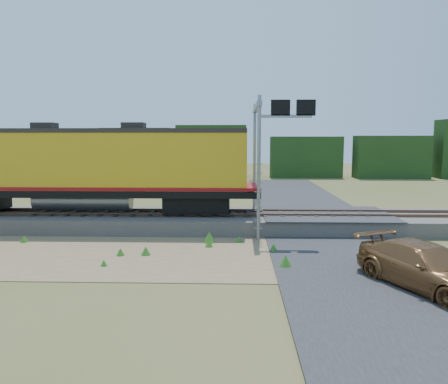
{
  "coord_description": "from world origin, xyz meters",
  "views": [
    {
      "loc": [
        2.1,
        -17.99,
        4.98
      ],
      "look_at": [
        1.44,
        3.0,
        2.4
      ],
      "focal_mm": 35.0,
      "sensor_mm": 36.0,
      "label": 1
    }
  ],
  "objects": [
    {
      "name": "ground",
      "position": [
        0.0,
        0.0,
        0.0
      ],
      "size": [
        140.0,
        140.0,
        0.0
      ],
      "primitive_type": "plane",
      "color": "#475123",
      "rests_on": "ground"
    },
    {
      "name": "ballast",
      "position": [
        0.0,
        6.0,
        0.4
      ],
      "size": [
        70.0,
        5.0,
        0.8
      ],
      "primitive_type": "cube",
      "color": "slate",
      "rests_on": "ground"
    },
    {
      "name": "rails",
      "position": [
        0.0,
        6.0,
        0.88
      ],
      "size": [
        70.0,
        1.54,
        0.16
      ],
      "color": "brown",
      "rests_on": "ballast"
    },
    {
      "name": "dirt_shoulder",
      "position": [
        -2.0,
        0.5,
        0.01
      ],
      "size": [
        26.0,
        8.0,
        0.03
      ],
      "primitive_type": "cube",
      "color": "#8C7754",
      "rests_on": "ground"
    },
    {
      "name": "road",
      "position": [
        7.0,
        0.74,
        0.09
      ],
      "size": [
        7.0,
        66.0,
        0.86
      ],
      "color": "#38383A",
      "rests_on": "ground"
    },
    {
      "name": "tree_line_north",
      "position": [
        0.0,
        38.0,
        3.07
      ],
      "size": [
        130.0,
        3.0,
        6.5
      ],
      "color": "#1F3E16",
      "rests_on": "ground"
    },
    {
      "name": "weed_clumps",
      "position": [
        -3.5,
        0.1,
        0.0
      ],
      "size": [
        15.0,
        6.2,
        0.56
      ],
      "primitive_type": null,
      "color": "#347020",
      "rests_on": "ground"
    },
    {
      "name": "locomotive",
      "position": [
        -6.87,
        6.0,
        3.48
      ],
      "size": [
        19.81,
        3.02,
        5.11
      ],
      "color": "black",
      "rests_on": "rails"
    },
    {
      "name": "signal_gantry",
      "position": [
        3.48,
        5.34,
        5.28
      ],
      "size": [
        2.79,
        6.2,
        7.04
      ],
      "color": "gray",
      "rests_on": "ground"
    },
    {
      "name": "car",
      "position": [
        8.36,
        -3.75,
        0.75
      ],
      "size": [
        4.11,
        5.6,
        1.51
      ],
      "primitive_type": "imported",
      "rotation": [
        0.0,
        0.0,
        0.44
      ],
      "color": "brown",
      "rests_on": "ground"
    }
  ]
}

